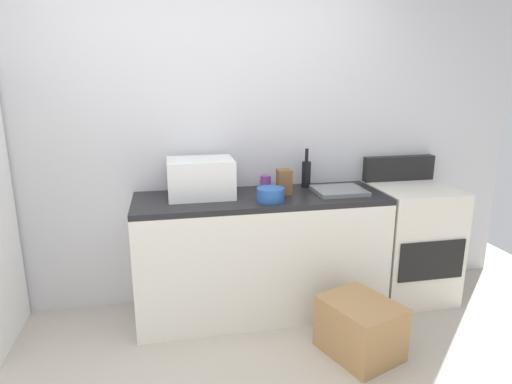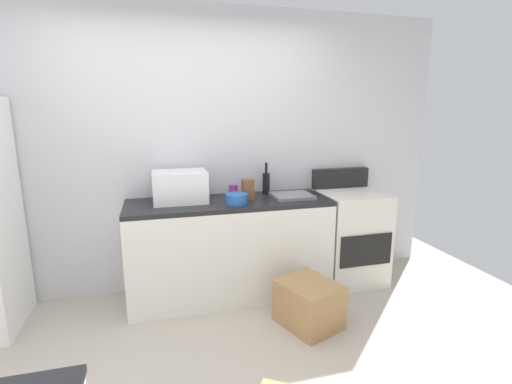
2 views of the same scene
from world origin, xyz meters
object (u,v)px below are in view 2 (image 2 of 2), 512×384
object	(u,v)px
stove_oven	(350,235)
knife_block	(248,189)
wine_bottle	(266,182)
cardboard_box_large	(309,304)
microwave	(180,187)
mixing_bowl	(237,199)
coffee_mug	(233,190)

from	to	relation	value
stove_oven	knife_block	bearing A→B (deg)	179.22
wine_bottle	cardboard_box_large	bearing A→B (deg)	-83.07
microwave	mixing_bowl	xyz separation A→B (m)	(0.46, -0.21, -0.09)
coffee_mug	cardboard_box_large	bearing A→B (deg)	-64.44
coffee_mug	knife_block	size ratio (longest dim) A/B	0.56
wine_bottle	microwave	bearing A→B (deg)	-171.94
microwave	knife_block	xyz separation A→B (m)	(0.60, -0.05, -0.05)
wine_bottle	coffee_mug	xyz separation A→B (m)	(-0.32, 0.02, -0.06)
knife_block	cardboard_box_large	size ratio (longest dim) A/B	0.39
wine_bottle	cardboard_box_large	size ratio (longest dim) A/B	0.65
stove_oven	cardboard_box_large	xyz separation A→B (m)	(-0.72, -0.67, -0.29)
wine_bottle	mixing_bowl	xyz separation A→B (m)	(-0.36, -0.33, -0.06)
stove_oven	cardboard_box_large	world-z (taller)	stove_oven
coffee_mug	mixing_bowl	distance (m)	0.35
coffee_mug	cardboard_box_large	size ratio (longest dim) A/B	0.22
microwave	mixing_bowl	world-z (taller)	microwave
coffee_mug	knife_block	world-z (taller)	knife_block
microwave	coffee_mug	world-z (taller)	microwave
coffee_mug	cardboard_box_large	xyz separation A→B (m)	(0.42, -0.88, -0.77)
microwave	mixing_bowl	size ratio (longest dim) A/B	2.42
coffee_mug	knife_block	bearing A→B (deg)	-63.40
wine_bottle	knife_block	distance (m)	0.28
coffee_mug	cardboard_box_large	world-z (taller)	coffee_mug
stove_oven	mixing_bowl	size ratio (longest dim) A/B	5.79
coffee_mug	stove_oven	bearing A→B (deg)	-10.11
stove_oven	coffee_mug	distance (m)	1.25
wine_bottle	knife_block	xyz separation A→B (m)	(-0.22, -0.17, -0.02)
stove_oven	coffee_mug	xyz separation A→B (m)	(-1.14, 0.20, 0.48)
wine_bottle	mixing_bowl	size ratio (longest dim) A/B	1.58
cardboard_box_large	mixing_bowl	bearing A→B (deg)	131.45
cardboard_box_large	wine_bottle	bearing A→B (deg)	96.93
mixing_bowl	stove_oven	bearing A→B (deg)	7.09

